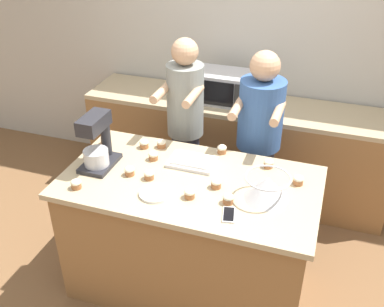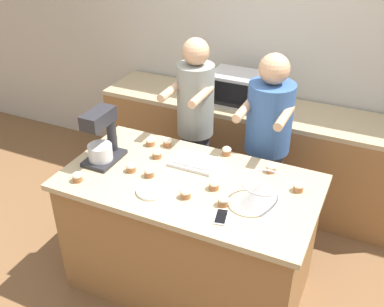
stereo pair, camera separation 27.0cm
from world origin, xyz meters
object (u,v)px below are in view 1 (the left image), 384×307
microwave_oven (224,87)px  cupcake_10 (222,149)px  cell_phone (229,215)px  cupcake_3 (190,193)px  cupcake_7 (228,199)px  cupcake_0 (149,175)px  cupcake_5 (144,144)px  cupcake_11 (298,180)px  cupcake_12 (216,183)px  small_plate (155,193)px  cupcake_4 (76,184)px  person_left (185,131)px  mixing_bowl (267,187)px  cupcake_8 (153,156)px  baking_tray (192,161)px  cupcake_6 (130,171)px  cupcake_9 (269,163)px  cupcake_2 (105,140)px  stand_mixer (97,144)px  person_right (258,147)px  cupcake_1 (161,143)px

microwave_oven → cupcake_10: bearing=-75.7°
cell_phone → cupcake_3: bearing=161.8°
microwave_oven → cupcake_3: 1.52m
cupcake_7 → cupcake_10: (-0.20, 0.57, 0.00)m
cupcake_0 → cupcake_5: 0.42m
cupcake_11 → cupcake_12: (-0.50, -0.21, 0.00)m
small_plate → microwave_oven: bearing=88.9°
cupcake_0 → cupcake_10: size_ratio=1.00×
cupcake_4 → cupcake_12: same height
cupcake_10 → cupcake_12: size_ratio=1.00×
person_left → mixing_bowl: size_ratio=5.83×
cupcake_7 → cupcake_12: bearing=130.7°
person_left → cupcake_3: (0.35, -0.91, 0.09)m
person_left → cupcake_8: person_left is taller
cupcake_10 → baking_tray: bearing=-127.5°
cupcake_6 → cupcake_9: same height
cupcake_2 → cupcake_6: size_ratio=1.00×
cupcake_2 → cupcake_6: 0.48m
stand_mixer → cupcake_9: size_ratio=5.71×
cell_phone → cupcake_3: 0.29m
cupcake_2 → cupcake_5: same height
cupcake_5 → microwave_oven: bearing=72.1°
person_left → person_right: (0.60, 0.00, -0.03)m
cupcake_3 → mixing_bowl: bearing=18.6°
cupcake_3 → person_right: bearing=74.6°
small_plate → cupcake_2: (-0.60, 0.47, 0.02)m
cupcake_4 → cupcake_8: same height
person_right → cupcake_2: bearing=-155.9°
cupcake_4 → cupcake_1: bearing=64.1°
small_plate → cupcake_1: (-0.18, 0.56, 0.02)m
stand_mixer → small_plate: (0.50, -0.19, -0.16)m
cupcake_2 → microwave_oven: bearing=59.5°
person_right → cell_phone: bearing=-88.7°
baking_tray → cell_phone: (0.39, -0.47, -0.01)m
cupcake_1 → cupcake_10: size_ratio=1.00×
cupcake_5 → cupcake_10: size_ratio=1.00×
cupcake_8 → cupcake_9: same height
cupcake_12 → cupcake_2: bearing=163.8°
cupcake_4 → cupcake_9: same height
cupcake_9 → person_left: bearing=151.7°
mixing_bowl → cell_phone: size_ratio=1.84×
stand_mixer → baking_tray: (0.60, 0.23, -0.15)m
cupcake_7 → small_plate: bearing=-172.5°
person_right → cupcake_6: bearing=-131.8°
stand_mixer → cupcake_4: (-0.01, -0.29, -0.14)m
cupcake_8 → cupcake_9: size_ratio=1.00×
cupcake_1 → cupcake_12: size_ratio=1.00×
stand_mixer → cupcake_0: stand_mixer is taller
stand_mixer → baking_tray: size_ratio=1.20×
cupcake_0 → cupcake_12: bearing=6.0°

